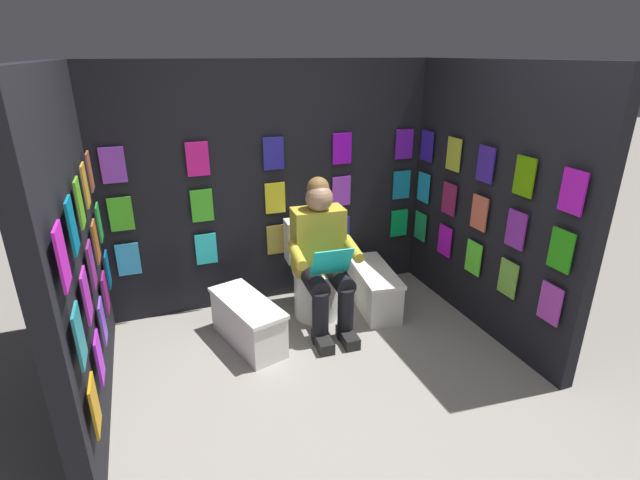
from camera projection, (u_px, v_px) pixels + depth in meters
name	position (u px, v px, depth m)	size (l,w,h in m)	color
ground_plane	(371.00, 448.00, 2.64)	(30.00, 30.00, 0.00)	gray
display_wall_back	(272.00, 187.00, 3.98)	(2.85, 0.14, 2.02)	black
display_wall_left	(490.00, 202.00, 3.57)	(0.14, 1.91, 2.02)	black
display_wall_right	(73.00, 255.00, 2.64)	(0.14, 1.91, 2.02)	black
toilet	(314.00, 275.00, 3.95)	(0.41, 0.56, 0.77)	white
person_reading	(323.00, 256.00, 3.65)	(0.54, 0.70, 1.19)	gold
comic_longbox_near	(374.00, 288.00, 4.05)	(0.39, 0.76, 0.36)	white
comic_longbox_far	(248.00, 322.00, 3.55)	(0.48, 0.78, 0.36)	white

